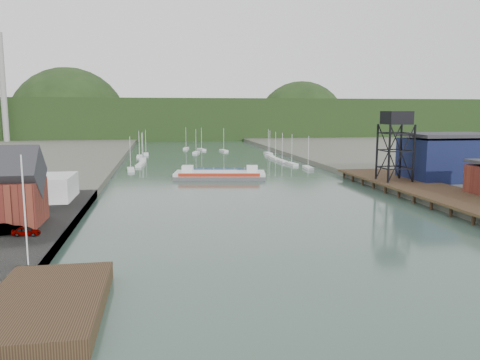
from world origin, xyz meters
name	(u,v)px	position (x,y,z in m)	size (l,w,h in m)	color
ground	(352,294)	(0.00, 0.00, 0.00)	(600.00, 600.00, 0.00)	#2A4138
west_stage	(46,306)	(-29.00, 0.00, 0.90)	(10.00, 18.00, 1.80)	black
east_pier	(433,190)	(37.00, 45.00, 1.90)	(14.00, 70.00, 2.45)	black
white_shed	(23,188)	(-44.00, 50.00, 3.85)	(18.00, 12.00, 4.50)	silver
flagpole	(25,211)	(-33.00, 10.00, 7.60)	(0.16, 0.16, 12.00)	silver
lift_tower	(396,122)	(35.00, 58.00, 15.65)	(6.50, 6.50, 16.00)	black
blue_shed	(448,158)	(50.00, 60.00, 7.06)	(20.50, 14.50, 11.30)	#0B0F33
marina_sailboats	(209,157)	(0.08, 138.46, 0.35)	(57.71, 92.65, 0.90)	silver
distant_hills	(180,122)	(-3.98, 301.35, 10.38)	(500.00, 120.00, 80.00)	black
chain_ferry	(220,175)	(-2.62, 83.21, 1.01)	(25.68, 13.75, 3.51)	#535356
car_west_a	(26,231)	(-36.54, 22.82, 2.21)	(1.45, 3.60, 1.23)	#999999
car_west_b	(6,230)	(-39.33, 23.57, 2.35)	(1.58, 4.53, 1.49)	#999999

